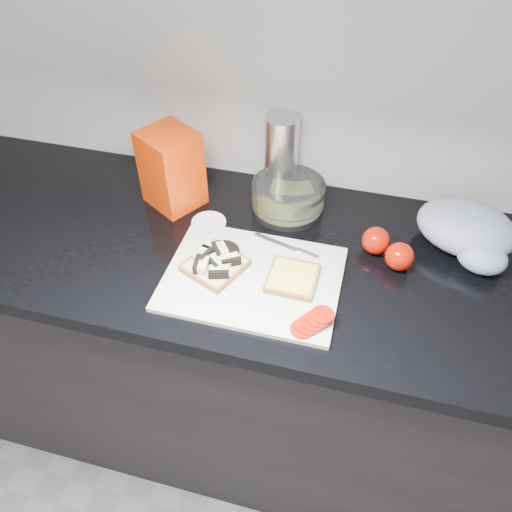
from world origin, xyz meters
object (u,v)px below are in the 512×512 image
(glass_bowl, at_px, (288,197))
(bread_bag, at_px, (172,169))
(cutting_board, at_px, (253,278))
(steel_canister, at_px, (281,154))

(glass_bowl, relative_size, bread_bag, 0.92)
(cutting_board, distance_m, steel_canister, 0.38)
(cutting_board, distance_m, bread_bag, 0.38)
(cutting_board, height_order, steel_canister, steel_canister)
(cutting_board, relative_size, steel_canister, 1.82)
(steel_canister, bearing_deg, bread_bag, -153.28)
(cutting_board, height_order, bread_bag, bread_bag)
(cutting_board, relative_size, glass_bowl, 2.08)
(cutting_board, xyz_separation_m, steel_canister, (-0.02, 0.37, 0.10))
(cutting_board, bearing_deg, glass_bowl, 85.39)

